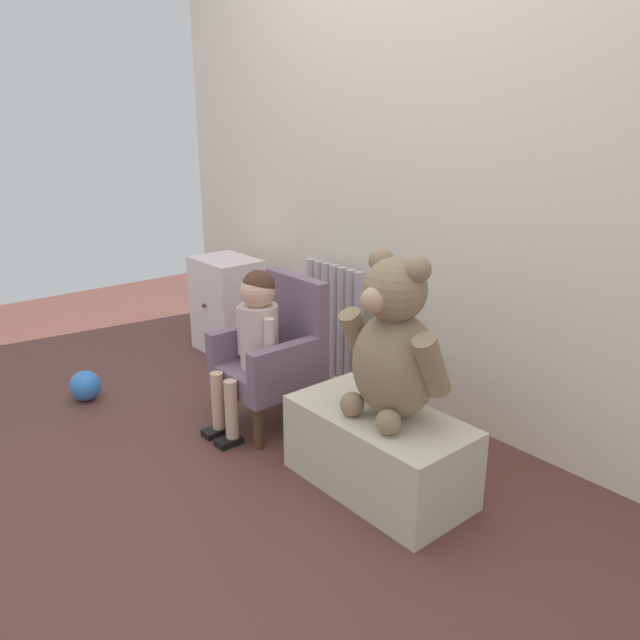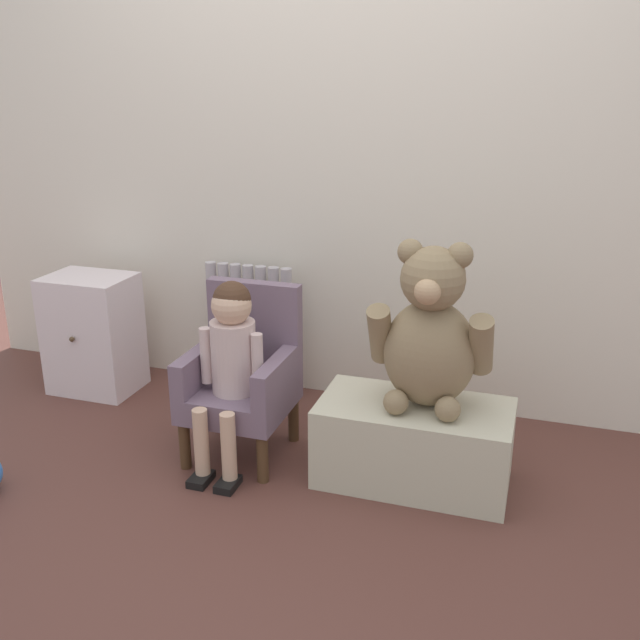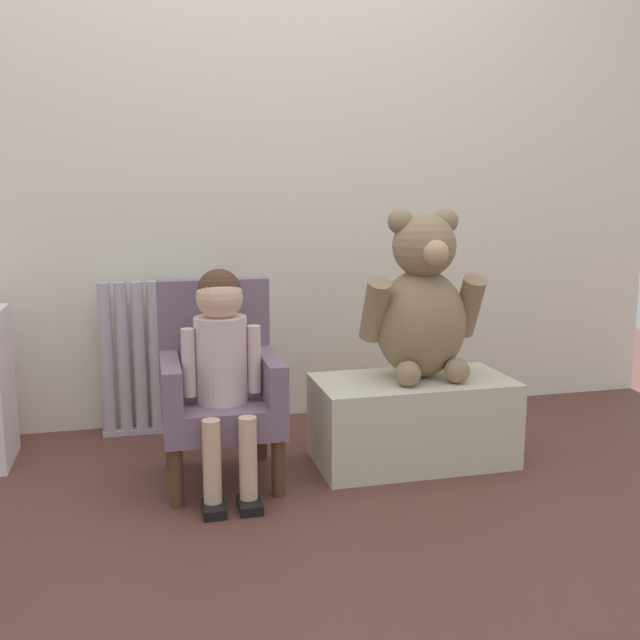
{
  "view_description": "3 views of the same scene",
  "coord_description": "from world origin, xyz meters",
  "px_view_note": "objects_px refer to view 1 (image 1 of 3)",
  "views": [
    {
      "loc": [
        1.91,
        -0.97,
        1.35
      ],
      "look_at": [
        0.09,
        0.57,
        0.56
      ],
      "focal_mm": 35.0,
      "sensor_mm": 36.0,
      "label": 1
    },
    {
      "loc": [
        0.87,
        -1.8,
        1.44
      ],
      "look_at": [
        0.1,
        0.56,
        0.58
      ],
      "focal_mm": 40.0,
      "sensor_mm": 36.0,
      "label": 2
    },
    {
      "loc": [
        -0.44,
        -1.79,
        0.96
      ],
      "look_at": [
        0.14,
        0.53,
        0.53
      ],
      "focal_mm": 40.0,
      "sensor_mm": 36.0,
      "label": 3
    }
  ],
  "objects_px": {
    "radiator": "(334,323)",
    "child_figure": "(254,328)",
    "low_bench": "(379,450)",
    "small_dresser": "(228,305)",
    "large_teddy_bear": "(394,347)",
    "child_armchair": "(276,354)",
    "toy_ball": "(85,386)"
  },
  "relations": [
    {
      "from": "small_dresser",
      "to": "large_teddy_bear",
      "type": "xyz_separation_m",
      "value": [
        1.64,
        -0.32,
        0.29
      ]
    },
    {
      "from": "low_bench",
      "to": "toy_ball",
      "type": "xyz_separation_m",
      "value": [
        -1.46,
        -0.57,
        -0.08
      ]
    },
    {
      "from": "large_teddy_bear",
      "to": "toy_ball",
      "type": "distance_m",
      "value": 1.69
    },
    {
      "from": "small_dresser",
      "to": "low_bench",
      "type": "bearing_deg",
      "value": -12.25
    },
    {
      "from": "child_armchair",
      "to": "low_bench",
      "type": "xyz_separation_m",
      "value": [
        0.69,
        -0.03,
        -0.17
      ]
    },
    {
      "from": "radiator",
      "to": "child_armchair",
      "type": "relative_size",
      "value": 0.93
    },
    {
      "from": "child_armchair",
      "to": "low_bench",
      "type": "bearing_deg",
      "value": -2.59
    },
    {
      "from": "large_teddy_bear",
      "to": "low_bench",
      "type": "bearing_deg",
      "value": -146.63
    },
    {
      "from": "small_dresser",
      "to": "large_teddy_bear",
      "type": "relative_size",
      "value": 0.93
    },
    {
      "from": "small_dresser",
      "to": "radiator",
      "type": "bearing_deg",
      "value": 15.97
    },
    {
      "from": "small_dresser",
      "to": "child_figure",
      "type": "distance_m",
      "value": 1.02
    },
    {
      "from": "low_bench",
      "to": "child_figure",
      "type": "bearing_deg",
      "value": -173.5
    },
    {
      "from": "toy_ball",
      "to": "radiator",
      "type": "bearing_deg",
      "value": 62.64
    },
    {
      "from": "radiator",
      "to": "child_figure",
      "type": "bearing_deg",
      "value": -72.47
    },
    {
      "from": "toy_ball",
      "to": "large_teddy_bear",
      "type": "bearing_deg",
      "value": 21.48
    },
    {
      "from": "small_dresser",
      "to": "low_bench",
      "type": "relative_size",
      "value": 0.8
    },
    {
      "from": "radiator",
      "to": "low_bench",
      "type": "xyz_separation_m",
      "value": [
        0.89,
        -0.55,
        -0.15
      ]
    },
    {
      "from": "child_figure",
      "to": "toy_ball",
      "type": "bearing_deg",
      "value": -147.86
    },
    {
      "from": "small_dresser",
      "to": "low_bench",
      "type": "xyz_separation_m",
      "value": [
        1.6,
        -0.35,
        -0.13
      ]
    },
    {
      "from": "low_bench",
      "to": "small_dresser",
      "type": "bearing_deg",
      "value": 167.75
    },
    {
      "from": "radiator",
      "to": "child_figure",
      "type": "distance_m",
      "value": 0.68
    },
    {
      "from": "small_dresser",
      "to": "child_figure",
      "type": "relative_size",
      "value": 0.77
    },
    {
      "from": "radiator",
      "to": "low_bench",
      "type": "distance_m",
      "value": 1.05
    },
    {
      "from": "low_bench",
      "to": "toy_ball",
      "type": "distance_m",
      "value": 1.57
    },
    {
      "from": "low_bench",
      "to": "large_teddy_bear",
      "type": "distance_m",
      "value": 0.42
    },
    {
      "from": "child_figure",
      "to": "large_teddy_bear",
      "type": "xyz_separation_m",
      "value": [
        0.72,
        0.1,
        0.1
      ]
    },
    {
      "from": "small_dresser",
      "to": "large_teddy_bear",
      "type": "distance_m",
      "value": 1.69
    },
    {
      "from": "child_figure",
      "to": "large_teddy_bear",
      "type": "height_order",
      "value": "large_teddy_bear"
    },
    {
      "from": "small_dresser",
      "to": "large_teddy_bear",
      "type": "height_order",
      "value": "large_teddy_bear"
    },
    {
      "from": "radiator",
      "to": "child_figure",
      "type": "xyz_separation_m",
      "value": [
        0.2,
        -0.63,
        0.16
      ]
    },
    {
      "from": "child_figure",
      "to": "small_dresser",
      "type": "bearing_deg",
      "value": 154.99
    },
    {
      "from": "child_armchair",
      "to": "toy_ball",
      "type": "bearing_deg",
      "value": -142.44
    }
  ]
}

